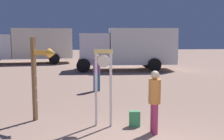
{
  "coord_description": "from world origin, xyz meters",
  "views": [
    {
      "loc": [
        -1.12,
        -4.86,
        2.46
      ],
      "look_at": [
        -0.29,
        4.88,
        1.2
      ],
      "focal_mm": 44.46,
      "sensor_mm": 36.0,
      "label": 1
    }
  ],
  "objects_px": {
    "box_truck_near": "(129,47)",
    "person_near_clock": "(155,99)",
    "arrow_sign": "(41,68)",
    "backpack": "(135,119)",
    "box_truck_far": "(34,44)",
    "person_distant": "(97,71)",
    "standing_clock": "(103,80)"
  },
  "relations": [
    {
      "from": "person_near_clock",
      "to": "arrow_sign",
      "type": "bearing_deg",
      "value": 158.2
    },
    {
      "from": "box_truck_far",
      "to": "standing_clock",
      "type": "bearing_deg",
      "value": -73.39
    },
    {
      "from": "person_near_clock",
      "to": "backpack",
      "type": "xyz_separation_m",
      "value": [
        -0.4,
        0.55,
        -0.68
      ]
    },
    {
      "from": "box_truck_near",
      "to": "box_truck_far",
      "type": "relative_size",
      "value": 0.93
    },
    {
      "from": "standing_clock",
      "to": "box_truck_near",
      "type": "height_order",
      "value": "box_truck_near"
    },
    {
      "from": "person_near_clock",
      "to": "box_truck_near",
      "type": "xyz_separation_m",
      "value": [
        1.18,
        12.46,
        0.71
      ]
    },
    {
      "from": "person_near_clock",
      "to": "backpack",
      "type": "relative_size",
      "value": 3.77
    },
    {
      "from": "person_distant",
      "to": "box_truck_near",
      "type": "xyz_separation_m",
      "value": [
        2.45,
        7.11,
        0.69
      ]
    },
    {
      "from": "arrow_sign",
      "to": "box_truck_far",
      "type": "height_order",
      "value": "box_truck_far"
    },
    {
      "from": "standing_clock",
      "to": "backpack",
      "type": "bearing_deg",
      "value": -8.16
    },
    {
      "from": "person_distant",
      "to": "box_truck_far",
      "type": "bearing_deg",
      "value": 112.23
    },
    {
      "from": "person_near_clock",
      "to": "box_truck_near",
      "type": "distance_m",
      "value": 12.54
    },
    {
      "from": "box_truck_near",
      "to": "arrow_sign",
      "type": "bearing_deg",
      "value": -110.04
    },
    {
      "from": "standing_clock",
      "to": "arrow_sign",
      "type": "height_order",
      "value": "arrow_sign"
    },
    {
      "from": "person_near_clock",
      "to": "box_truck_near",
      "type": "relative_size",
      "value": 0.23
    },
    {
      "from": "backpack",
      "to": "person_distant",
      "type": "distance_m",
      "value": 4.93
    },
    {
      "from": "backpack",
      "to": "box_truck_near",
      "type": "distance_m",
      "value": 12.1
    },
    {
      "from": "person_distant",
      "to": "box_truck_near",
      "type": "bearing_deg",
      "value": 70.97
    },
    {
      "from": "standing_clock",
      "to": "person_near_clock",
      "type": "bearing_deg",
      "value": -28.62
    },
    {
      "from": "standing_clock",
      "to": "person_distant",
      "type": "height_order",
      "value": "standing_clock"
    },
    {
      "from": "backpack",
      "to": "box_truck_far",
      "type": "bearing_deg",
      "value": 109.01
    },
    {
      "from": "person_distant",
      "to": "box_truck_far",
      "type": "relative_size",
      "value": 0.22
    },
    {
      "from": "person_distant",
      "to": "box_truck_far",
      "type": "height_order",
      "value": "box_truck_far"
    },
    {
      "from": "box_truck_near",
      "to": "person_distant",
      "type": "bearing_deg",
      "value": -109.03
    },
    {
      "from": "backpack",
      "to": "box_truck_near",
      "type": "bearing_deg",
      "value": 82.44
    },
    {
      "from": "standing_clock",
      "to": "person_near_clock",
      "type": "distance_m",
      "value": 1.44
    },
    {
      "from": "backpack",
      "to": "box_truck_near",
      "type": "height_order",
      "value": "box_truck_near"
    },
    {
      "from": "standing_clock",
      "to": "box_truck_near",
      "type": "xyz_separation_m",
      "value": [
        2.41,
        11.79,
        0.34
      ]
    },
    {
      "from": "arrow_sign",
      "to": "person_near_clock",
      "type": "bearing_deg",
      "value": -21.8
    },
    {
      "from": "person_near_clock",
      "to": "box_truck_far",
      "type": "relative_size",
      "value": 0.22
    },
    {
      "from": "person_near_clock",
      "to": "person_distant",
      "type": "bearing_deg",
      "value": 103.33
    },
    {
      "from": "box_truck_near",
      "to": "person_near_clock",
      "type": "bearing_deg",
      "value": -95.42
    }
  ]
}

